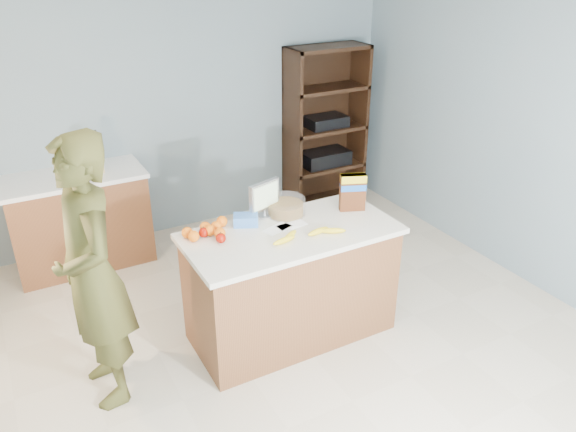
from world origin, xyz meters
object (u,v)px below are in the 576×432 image
person (92,275)px  tv (264,197)px  shelving_unit (323,130)px  cereal_box (353,190)px  counter_peninsula (291,288)px

person → tv: (1.33, 0.26, 0.14)m
shelving_unit → cereal_box: shelving_unit is taller
counter_peninsula → shelving_unit: shelving_unit is taller
tv → counter_peninsula: bearing=-79.4°
shelving_unit → person: bearing=-145.8°
person → cereal_box: size_ratio=6.24×
counter_peninsula → person: person is taller
shelving_unit → person: (-2.94, -2.00, 0.05)m
counter_peninsula → tv: 0.72m
counter_peninsula → person: bearing=177.8°
tv → cereal_box: 0.68m
tv → cereal_box: cereal_box is taller
counter_peninsula → shelving_unit: size_ratio=0.87×
person → cereal_box: bearing=86.3°
shelving_unit → tv: bearing=-132.8°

